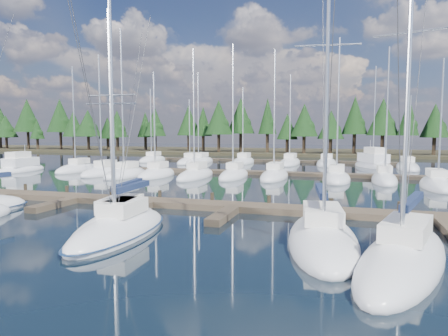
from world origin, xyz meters
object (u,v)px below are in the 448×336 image
(main_dock, at_px, (149,204))
(motor_yacht_right, at_px, (373,164))
(front_sailboat_4, at_px, (120,230))
(motor_yacht_left, at_px, (21,168))
(front_sailboat_5, at_px, (323,239))
(front_sailboat_3, at_px, (118,226))
(front_sailboat_6, at_px, (403,258))

(main_dock, xyz_separation_m, motor_yacht_right, (16.58, 37.02, 0.32))
(front_sailboat_4, relative_size, motor_yacht_left, 1.43)
(front_sailboat_4, height_order, front_sailboat_5, front_sailboat_5)
(front_sailboat_5, bearing_deg, front_sailboat_4, -172.78)
(front_sailboat_3, relative_size, front_sailboat_6, 0.75)
(front_sailboat_4, distance_m, front_sailboat_5, 9.74)
(main_dock, relative_size, front_sailboat_5, 2.77)
(front_sailboat_6, xyz_separation_m, motor_yacht_right, (1.57, 45.06, 0.23))
(front_sailboat_3, xyz_separation_m, front_sailboat_4, (0.53, -0.68, 0.00))
(front_sailboat_4, height_order, motor_yacht_left, front_sailboat_4)
(front_sailboat_3, distance_m, motor_yacht_right, 46.14)
(front_sailboat_6, bearing_deg, motor_yacht_right, 88.01)
(main_dock, relative_size, motor_yacht_left, 5.09)
(main_dock, xyz_separation_m, motor_yacht_left, (-27.52, 17.27, 0.26))
(motor_yacht_left, bearing_deg, front_sailboat_6, -30.76)
(front_sailboat_5, bearing_deg, motor_yacht_right, 83.80)
(front_sailboat_6, bearing_deg, motor_yacht_left, 149.24)
(front_sailboat_4, bearing_deg, front_sailboat_3, 127.97)
(front_sailboat_3, distance_m, front_sailboat_4, 0.86)
(front_sailboat_4, xyz_separation_m, front_sailboat_5, (9.66, 1.22, 0.02))
(front_sailboat_3, bearing_deg, front_sailboat_5, 3.05)
(front_sailboat_3, xyz_separation_m, motor_yacht_left, (-29.23, 23.93, 0.20))
(front_sailboat_4, bearing_deg, motor_yacht_right, 72.08)
(motor_yacht_left, bearing_deg, main_dock, -32.11)
(front_sailboat_3, distance_m, motor_yacht_left, 37.78)
(front_sailboat_5, height_order, motor_yacht_left, front_sailboat_5)
(motor_yacht_right, bearing_deg, front_sailboat_3, -108.81)
(motor_yacht_left, distance_m, motor_yacht_right, 48.33)
(front_sailboat_3, bearing_deg, front_sailboat_6, -5.95)
(front_sailboat_3, distance_m, front_sailboat_6, 13.38)
(front_sailboat_6, height_order, motor_yacht_left, front_sailboat_6)
(motor_yacht_left, bearing_deg, front_sailboat_3, -39.31)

